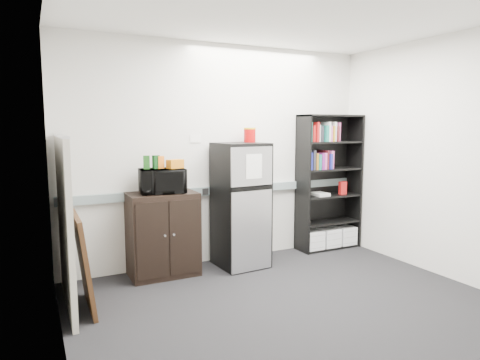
{
  "coord_description": "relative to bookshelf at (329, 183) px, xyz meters",
  "views": [
    {
      "loc": [
        -2.16,
        -3.14,
        1.7
      ],
      "look_at": [
        -0.17,
        0.9,
        1.13
      ],
      "focal_mm": 32.0,
      "sensor_mm": 36.0,
      "label": 1
    }
  ],
  "objects": [
    {
      "name": "floor",
      "position": [
        -1.53,
        -1.57,
        -0.91
      ],
      "size": [
        4.0,
        4.0,
        0.0
      ],
      "primitive_type": "plane",
      "color": "black",
      "rests_on": "ground"
    },
    {
      "name": "coffee_can",
      "position": [
        -1.24,
        -0.02,
        0.69
      ],
      "size": [
        0.15,
        0.15,
        0.2
      ],
      "color": "#AB0708",
      "rests_on": "refrigerator"
    },
    {
      "name": "cubicle_partition",
      "position": [
        -3.43,
        -0.49,
        -0.1
      ],
      "size": [
        0.06,
        1.3,
        1.62
      ],
      "color": "gray",
      "rests_on": "floor"
    },
    {
      "name": "electrical_raceway",
      "position": [
        -1.53,
        0.15,
        -0.01
      ],
      "size": [
        3.92,
        0.05,
        0.1
      ],
      "primitive_type": "cube",
      "color": "gray",
      "rests_on": "wall_back"
    },
    {
      "name": "snack_box_c",
      "position": [
        -2.38,
        -0.05,
        0.38
      ],
      "size": [
        0.07,
        0.06,
        0.14
      ],
      "primitive_type": "cube",
      "rotation": [
        0.0,
        0.0,
        0.1
      ],
      "color": "orange",
      "rests_on": "microwave"
    },
    {
      "name": "snack_bag",
      "position": [
        -2.23,
        -0.1,
        0.36
      ],
      "size": [
        0.2,
        0.15,
        0.1
      ],
      "primitive_type": "cube",
      "rotation": [
        0.0,
        0.0,
        0.31
      ],
      "color": "#C86F14",
      "rests_on": "microwave"
    },
    {
      "name": "refrigerator",
      "position": [
        -1.43,
        -0.14,
        -0.16
      ],
      "size": [
        0.6,
        0.63,
        1.5
      ],
      "rotation": [
        0.0,
        0.0,
        0.07
      ],
      "color": "black",
      "rests_on": "floor"
    },
    {
      "name": "wall_note",
      "position": [
        -1.88,
        0.18,
        0.64
      ],
      "size": [
        0.14,
        0.0,
        0.1
      ],
      "primitive_type": "cube",
      "color": "white",
      "rests_on": "wall_back"
    },
    {
      "name": "microwave",
      "position": [
        -2.38,
        -0.08,
        0.18
      ],
      "size": [
        0.53,
        0.38,
        0.27
      ],
      "primitive_type": "imported",
      "rotation": [
        0.0,
        0.0,
        -0.11
      ],
      "color": "black",
      "rests_on": "cabinet"
    },
    {
      "name": "wall_back",
      "position": [
        -1.53,
        0.18,
        0.44
      ],
      "size": [
        4.0,
        0.02,
        2.7
      ],
      "primitive_type": "cube",
      "color": "silver",
      "rests_on": "floor"
    },
    {
      "name": "cabinet",
      "position": [
        -2.38,
        -0.06,
        -0.44
      ],
      "size": [
        0.76,
        0.51,
        0.95
      ],
      "color": "black",
      "rests_on": "floor"
    },
    {
      "name": "snack_box_a",
      "position": [
        -2.54,
        -0.05,
        0.39
      ],
      "size": [
        0.08,
        0.07,
        0.15
      ],
      "primitive_type": "cube",
      "rotation": [
        0.0,
        0.0,
        -0.25
      ],
      "color": "#1B5418",
      "rests_on": "microwave"
    },
    {
      "name": "snack_box_b",
      "position": [
        -2.43,
        -0.05,
        0.39
      ],
      "size": [
        0.08,
        0.07,
        0.15
      ],
      "primitive_type": "cube",
      "rotation": [
        0.0,
        0.0,
        0.27
      ],
      "color": "#0C3611",
      "rests_on": "microwave"
    },
    {
      "name": "framed_poster",
      "position": [
        -3.3,
        -0.65,
        -0.46
      ],
      "size": [
        0.14,
        0.7,
        0.9
      ],
      "rotation": [
        0.0,
        -0.11,
        0.0
      ],
      "color": "#311B0D",
      "rests_on": "floor"
    },
    {
      "name": "wall_left",
      "position": [
        -3.53,
        -1.57,
        0.44
      ],
      "size": [
        0.02,
        3.5,
        2.7
      ],
      "primitive_type": "cube",
      "color": "silver",
      "rests_on": "floor"
    },
    {
      "name": "wall_right",
      "position": [
        0.47,
        -1.57,
        0.44
      ],
      "size": [
        0.02,
        3.5,
        2.7
      ],
      "primitive_type": "cube",
      "color": "silver",
      "rests_on": "floor"
    },
    {
      "name": "bookshelf",
      "position": [
        0.0,
        0.0,
        0.0
      ],
      "size": [
        0.9,
        0.34,
        1.85
      ],
      "color": "black",
      "rests_on": "floor"
    },
    {
      "name": "ceiling",
      "position": [
        -1.53,
        -1.57,
        1.79
      ],
      "size": [
        4.0,
        3.5,
        0.02
      ],
      "primitive_type": "cube",
      "color": "white",
      "rests_on": "wall_back"
    }
  ]
}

